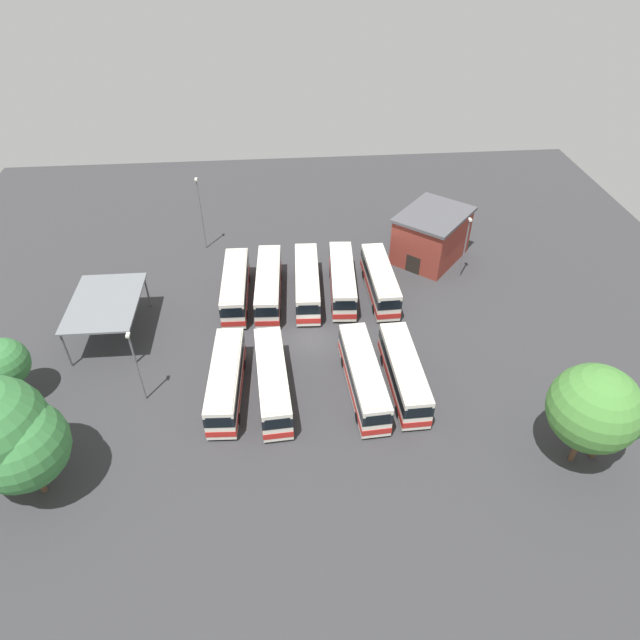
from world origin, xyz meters
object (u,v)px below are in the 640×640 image
bus_row0_slot3 (342,279)px  tree_northwest (3,364)px  tree_north_edge (594,408)px  tree_west_edge (21,446)px  bus_row1_slot1 (272,380)px  lamp_post_near_entrance (136,365)px  lamp_post_mid_lot (201,212)px  bus_row0_slot4 (380,280)px  bus_row1_slot3 (363,376)px  bus_row1_slot0 (226,380)px  tree_east_edge (614,412)px  depot_building (431,236)px  lamp_post_far_corner (465,246)px  bus_row0_slot1 (269,284)px  bus_row1_slot4 (404,373)px  bus_row0_slot0 (235,286)px  maintenance_shelter (105,303)px  bus_row0_slot2 (307,282)px

bus_row0_slot3 → tree_northwest: bearing=-66.7°
tree_north_edge → tree_west_edge: bearing=-90.9°
bus_row1_slot1 → lamp_post_near_entrance: size_ratio=1.47×
bus_row1_slot1 → lamp_post_mid_lot: bearing=-163.0°
bus_row0_slot4 → bus_row1_slot3: (14.61, -3.99, 0.00)m
bus_row1_slot0 → tree_east_edge: 31.03m
tree_northwest → bus_row0_slot3: bearing=113.3°
lamp_post_near_entrance → tree_east_edge: 37.93m
lamp_post_near_entrance → tree_north_edge: bearing=74.7°
depot_building → lamp_post_far_corner: bearing=30.9°
bus_row0_slot1 → bus_row1_slot4: bearing=38.8°
bus_row1_slot0 → tree_north_edge: tree_north_edge is taller
bus_row0_slot3 → tree_northwest: tree_northwest is taller
bus_row0_slot0 → lamp_post_near_entrance: size_ratio=1.43×
bus_row1_slot0 → tree_west_edge: bearing=-57.0°
bus_row1_slot3 → bus_row1_slot4: size_ratio=1.07×
bus_row0_slot0 → bus_row1_slot0: same height
tree_north_edge → tree_east_edge: bearing=94.3°
bus_row0_slot0 → bus_row0_slot4: size_ratio=1.01×
depot_building → tree_northwest: tree_northwest is taller
bus_row0_slot0 → tree_north_edge: tree_north_edge is taller
bus_row0_slot0 → tree_east_edge: tree_east_edge is taller
bus_row0_slot3 → lamp_post_near_entrance: bearing=-53.2°
lamp_post_far_corner → tree_east_edge: tree_east_edge is taller
bus_row1_slot4 → maintenance_shelter: size_ratio=1.11×
bus_row1_slot3 → tree_north_edge: 18.32m
maintenance_shelter → bus_row0_slot2: bearing=103.5°
bus_row1_slot0 → bus_row0_slot0: bearing=178.7°
bus_row1_slot0 → bus_row0_slot2: bearing=150.6°
depot_building → bus_row1_slot1: bearing=-42.0°
tree_west_edge → lamp_post_near_entrance: bearing=145.3°
tree_northwest → tree_east_edge: 49.27m
lamp_post_mid_lot → bus_row0_slot3: bearing=55.0°
bus_row0_slot3 → tree_west_edge: 34.68m
bus_row1_slot3 → tree_northwest: bearing=-93.5°
bus_row0_slot4 → depot_building: bearing=133.9°
bus_row0_slot2 → lamp_post_mid_lot: size_ratio=1.23×
bus_row0_slot1 → bus_row0_slot3: same height
bus_row0_slot2 → bus_row1_slot3: bearing=15.0°
lamp_post_near_entrance → bus_row0_slot4: bearing=120.7°
bus_row0_slot4 → bus_row1_slot0: 21.35m
bus_row1_slot0 → lamp_post_mid_lot: size_ratio=1.16×
lamp_post_mid_lot → tree_west_edge: size_ratio=1.07×
bus_row0_slot4 → lamp_post_near_entrance: size_ratio=1.41×
bus_row0_slot0 → maintenance_shelter: maintenance_shelter is taller
bus_row0_slot2 → tree_east_edge: (23.59, 21.35, 3.36)m
tree_west_edge → tree_east_edge: size_ratio=1.13×
bus_row0_slot1 → bus_row0_slot4: bearing=88.8°
bus_row0_slot2 → tree_north_edge: bearing=39.4°
bus_row0_slot2 → bus_row1_slot0: bearing=-29.4°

